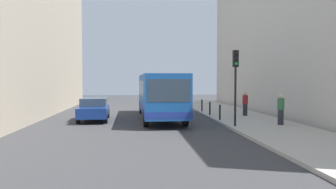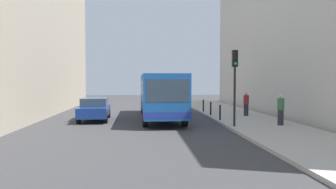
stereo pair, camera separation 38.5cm
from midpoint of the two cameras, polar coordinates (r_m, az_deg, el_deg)
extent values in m
plane|color=#38383A|center=(19.32, -0.78, -5.35)|extent=(80.00, 80.00, 0.00)
cube|color=#ADA89E|center=(20.48, 14.50, -4.77)|extent=(4.40, 40.00, 0.15)
cube|color=#BCB7AD|center=(26.82, 24.15, 10.48)|extent=(7.00, 32.00, 12.92)
cube|color=#19519E|center=(22.46, -1.97, 0.23)|extent=(2.68, 11.04, 2.50)
cube|color=navy|center=(22.51, -1.97, -2.19)|extent=(2.70, 11.06, 0.36)
cube|color=#2D3D4C|center=(16.99, -0.49, 0.68)|extent=(2.26, 0.10, 1.20)
cube|color=#2D3D4C|center=(22.94, -2.07, 1.15)|extent=(2.67, 9.44, 1.00)
cylinder|color=black|center=(18.82, 2.43, -4.03)|extent=(0.30, 1.00, 1.00)
cylinder|color=black|center=(18.60, -4.48, -4.11)|extent=(0.30, 1.00, 1.00)
cylinder|color=black|center=(26.52, -0.21, -2.13)|extent=(0.30, 1.00, 1.00)
cylinder|color=black|center=(26.36, -5.10, -2.17)|extent=(0.30, 1.00, 1.00)
cube|color=navy|center=(21.98, -13.23, -2.79)|extent=(1.99, 4.47, 0.64)
cube|color=#2D3D4C|center=(22.08, -13.21, -1.25)|extent=(1.70, 2.53, 0.52)
cylinder|color=black|center=(20.46, -11.31, -4.06)|extent=(0.25, 0.65, 0.64)
cylinder|color=black|center=(20.62, -15.88, -4.05)|extent=(0.25, 0.65, 0.64)
cylinder|color=black|center=(23.44, -10.90, -3.22)|extent=(0.25, 0.65, 0.64)
cylinder|color=black|center=(23.58, -14.89, -3.23)|extent=(0.25, 0.65, 0.64)
cylinder|color=black|center=(18.04, 11.02, -0.37)|extent=(0.12, 0.12, 3.20)
cube|color=black|center=(18.06, 11.07, 6.14)|extent=(0.28, 0.24, 0.90)
sphere|color=black|center=(17.95, 11.20, 7.06)|extent=(0.16, 0.16, 0.16)
sphere|color=black|center=(17.93, 11.19, 6.17)|extent=(0.16, 0.16, 0.16)
sphere|color=green|center=(17.92, 11.19, 5.27)|extent=(0.16, 0.16, 0.16)
cylinder|color=black|center=(20.82, 8.49, -3.08)|extent=(0.11, 0.11, 0.95)
cylinder|color=black|center=(23.54, 6.82, -2.43)|extent=(0.11, 0.11, 0.95)
cylinder|color=black|center=(26.27, 5.50, -1.91)|extent=(0.11, 0.11, 0.95)
cylinder|color=#26262D|center=(19.34, 18.46, -3.77)|extent=(0.32, 0.32, 0.84)
cylinder|color=#336B3F|center=(19.27, 18.49, -1.57)|extent=(0.38, 0.38, 0.65)
sphere|color=beige|center=(19.25, 18.51, -0.27)|extent=(0.23, 0.23, 0.23)
cylinder|color=#26262D|center=(23.65, 12.81, -2.62)|extent=(0.32, 0.32, 0.81)
cylinder|color=maroon|center=(23.59, 12.82, -0.88)|extent=(0.38, 0.38, 0.63)
sphere|color=tan|center=(23.57, 12.83, 0.15)|extent=(0.22, 0.22, 0.22)
camera|label=1|loc=(0.19, -90.54, -0.02)|focal=35.05mm
camera|label=2|loc=(0.19, 89.46, 0.02)|focal=35.05mm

